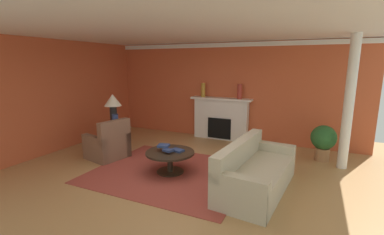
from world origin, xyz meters
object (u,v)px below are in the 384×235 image
at_px(vase_mantel_right, 240,92).
at_px(potted_plant, 323,140).
at_px(vase_on_side_table, 115,119).
at_px(coffee_table, 170,157).
at_px(vase_mantel_left, 203,90).
at_px(fireplace, 221,120).
at_px(side_table, 115,134).
at_px(table_lamp, 113,103).
at_px(sofa, 255,173).
at_px(armchair_near_window, 108,146).

height_order(vase_mantel_right, potted_plant, vase_mantel_right).
bearing_deg(vase_mantel_right, vase_on_side_table, -140.72).
distance_m(coffee_table, vase_mantel_left, 3.03).
distance_m(fireplace, vase_mantel_right, 1.02).
bearing_deg(side_table, table_lamp, 90.00).
relative_size(sofa, vase_on_side_table, 8.29).
relative_size(fireplace, vase_on_side_table, 6.85).
bearing_deg(sofa, vase_on_side_table, 169.72).
bearing_deg(vase_on_side_table, vase_mantel_right, 39.28).
relative_size(coffee_table, table_lamp, 1.33).
bearing_deg(potted_plant, vase_mantel_right, 162.48).
relative_size(coffee_table, potted_plant, 1.20).
height_order(fireplace, sofa, fireplace).
distance_m(fireplace, potted_plant, 2.83).
relative_size(fireplace, vase_mantel_right, 4.33).
relative_size(table_lamp, vase_mantel_right, 1.80).
bearing_deg(vase_mantel_right, sofa, -69.09).
bearing_deg(fireplace, potted_plant, -15.13).
bearing_deg(vase_mantel_right, table_lamp, -143.87).
bearing_deg(potted_plant, table_lamp, -164.96).
bearing_deg(vase_on_side_table, coffee_table, -18.39).
bearing_deg(side_table, armchair_near_window, -62.00).
bearing_deg(vase_mantel_left, armchair_near_window, -116.76).
relative_size(fireplace, side_table, 2.57).
bearing_deg(side_table, potted_plant, 15.04).
bearing_deg(armchair_near_window, vase_mantel_right, 47.38).
bearing_deg(vase_on_side_table, fireplace, 46.66).
xyz_separation_m(armchair_near_window, vase_on_side_table, (-0.18, 0.51, 0.52)).
height_order(armchair_near_window, coffee_table, armchair_near_window).
height_order(side_table, vase_on_side_table, vase_on_side_table).
distance_m(sofa, vase_mantel_right, 3.22).
xyz_separation_m(side_table, vase_mantel_right, (2.77, 2.02, 1.05)).
relative_size(side_table, table_lamp, 0.93).
distance_m(armchair_near_window, table_lamp, 1.16).
bearing_deg(vase_on_side_table, vase_mantel_left, 54.68).
distance_m(armchair_near_window, vase_mantel_right, 3.77).
relative_size(fireplace, potted_plant, 2.16).
height_order(vase_mantel_right, vase_on_side_table, vase_mantel_right).
relative_size(side_table, potted_plant, 0.84).
bearing_deg(potted_plant, coffee_table, -143.72).
height_order(coffee_table, side_table, side_table).
distance_m(table_lamp, vase_mantel_right, 3.43).
xyz_separation_m(vase_mantel_left, vase_on_side_table, (-1.52, -2.14, -0.61)).
distance_m(sofa, vase_mantel_left, 3.73).
relative_size(fireplace, vase_mantel_left, 4.38).
distance_m(coffee_table, side_table, 2.23).
xyz_separation_m(coffee_table, vase_on_side_table, (-1.94, 0.65, 0.50)).
height_order(table_lamp, vase_mantel_right, vase_mantel_right).
height_order(fireplace, vase_mantel_right, vase_mantel_right).
bearing_deg(side_table, vase_mantel_left, 50.48).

